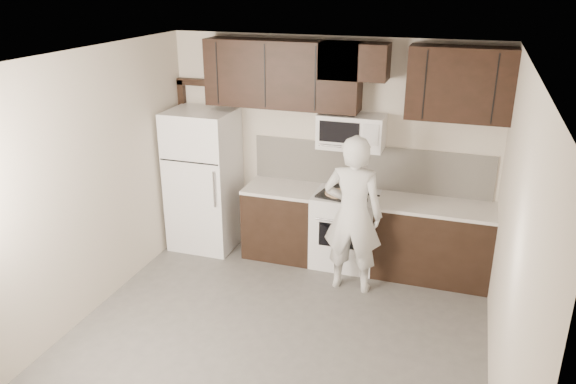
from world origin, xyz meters
The scene contains 14 objects.
floor centered at (0.00, 0.00, 0.00)m, with size 4.50×4.50×0.00m, color #575451.
back_wall centered at (0.00, 2.25, 1.35)m, with size 4.00×4.00×0.00m, color beige.
ceiling centered at (0.00, 0.00, 2.70)m, with size 4.50×4.50×0.00m, color white.
counter_run centered at (0.60, 1.94, 0.46)m, with size 2.95×0.64×0.91m.
stove centered at (0.30, 1.94, 0.46)m, with size 0.76×0.66×0.94m.
backsplash centered at (0.50, 2.24, 1.18)m, with size 2.90×0.02×0.54m, color beige.
upper_cabinets centered at (0.21, 2.08, 2.28)m, with size 3.48×0.35×0.78m.
microwave centered at (0.30, 2.06, 1.65)m, with size 0.76×0.42×0.40m.
refrigerator centered at (-1.55, 1.89, 0.90)m, with size 0.80×0.76×1.80m.
door_trim centered at (-1.92, 2.21, 1.25)m, with size 0.50×0.08×2.12m.
saucepan centered at (0.48, 1.79, 0.99)m, with size 0.34×0.19×0.18m.
baking_tray centered at (0.21, 1.84, 0.92)m, with size 0.44×0.33×0.02m, color black.
pizza centered at (0.21, 1.84, 0.94)m, with size 0.30×0.30×0.02m, color #D2B68D.
person centered at (0.49, 1.38, 0.90)m, with size 0.66×0.43×1.80m, color white.
Camera 1 is at (1.57, -4.17, 3.34)m, focal length 35.00 mm.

